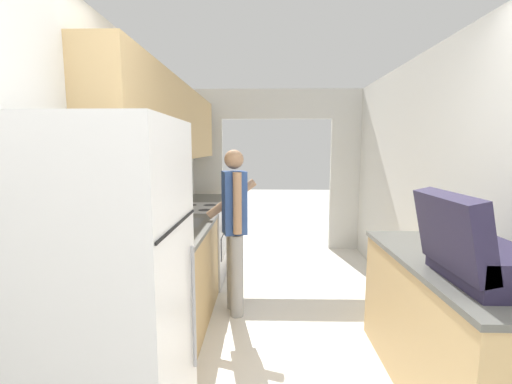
{
  "coord_description": "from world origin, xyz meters",
  "views": [
    {
      "loc": [
        -0.19,
        -1.07,
        1.61
      ],
      "look_at": [
        -0.28,
        2.65,
        1.13
      ],
      "focal_mm": 24.0,
      "sensor_mm": 36.0,
      "label": 1
    }
  ],
  "objects_px": {
    "range_oven": "(198,243)",
    "person": "(234,227)",
    "refrigerator": "(108,301)",
    "suitcase": "(476,253)"
  },
  "relations": [
    {
      "from": "refrigerator",
      "to": "suitcase",
      "type": "bearing_deg",
      "value": 6.6
    },
    {
      "from": "suitcase",
      "to": "person",
      "type": "bearing_deg",
      "value": 134.43
    },
    {
      "from": "range_oven",
      "to": "suitcase",
      "type": "bearing_deg",
      "value": -49.46
    },
    {
      "from": "refrigerator",
      "to": "range_oven",
      "type": "bearing_deg",
      "value": 90.99
    },
    {
      "from": "refrigerator",
      "to": "person",
      "type": "relative_size",
      "value": 1.1
    },
    {
      "from": "refrigerator",
      "to": "person",
      "type": "xyz_separation_m",
      "value": [
        0.47,
        1.65,
        -0.02
      ]
    },
    {
      "from": "person",
      "to": "suitcase",
      "type": "distance_m",
      "value": 2.01
    },
    {
      "from": "range_oven",
      "to": "person",
      "type": "height_order",
      "value": "person"
    },
    {
      "from": "refrigerator",
      "to": "range_oven",
      "type": "height_order",
      "value": "refrigerator"
    },
    {
      "from": "range_oven",
      "to": "suitcase",
      "type": "relative_size",
      "value": 1.76
    }
  ]
}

